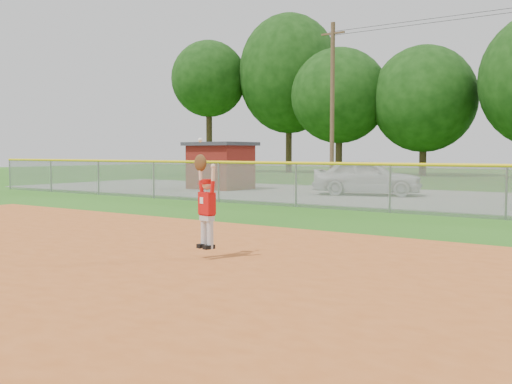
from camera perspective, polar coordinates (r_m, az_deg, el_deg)
ground at (r=9.50m, az=-9.13°, el=-7.38°), size 120.00×120.00×0.00m
parking_strip at (r=23.72m, az=18.41°, el=-0.68°), size 44.00×10.00×0.03m
car_white_a at (r=24.92m, az=11.05°, el=1.50°), size 4.93×3.11×1.56m
utility_shed at (r=28.53m, az=-3.58°, el=2.67°), size 3.39×2.76×2.37m
outfield_fence at (r=17.97m, az=13.26°, el=0.75°), size 40.06×0.10×1.55m
power_lines at (r=29.40m, az=23.74°, el=9.15°), size 19.40×0.24×9.00m
ballplayer at (r=9.82m, az=-5.04°, el=-0.99°), size 0.54×0.29×1.90m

